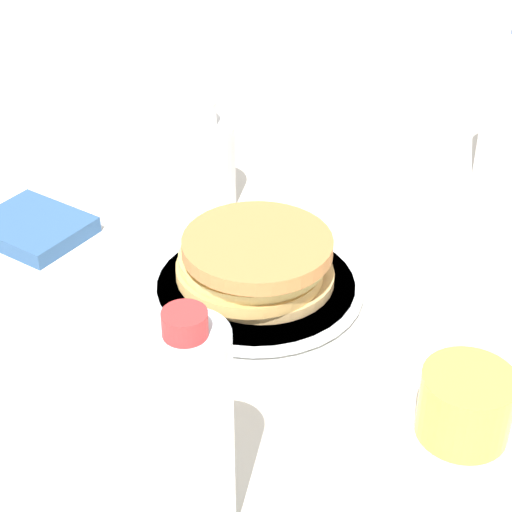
% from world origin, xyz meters
% --- Properties ---
extents(ground_plane, '(4.00, 4.00, 0.00)m').
position_xyz_m(ground_plane, '(0.00, 0.00, 0.00)').
color(ground_plane, silver).
extents(plate, '(0.24, 0.24, 0.01)m').
position_xyz_m(plate, '(0.02, -0.01, 0.01)').
color(plate, silver).
rests_on(plate, ground_plane).
extents(pancake_stack, '(0.17, 0.17, 0.06)m').
position_xyz_m(pancake_stack, '(0.02, -0.01, 0.04)').
color(pancake_stack, tan).
rests_on(pancake_stack, plate).
extents(juice_glass, '(0.08, 0.08, 0.06)m').
position_xyz_m(juice_glass, '(-0.26, -0.00, 0.03)').
color(juice_glass, yellow).
rests_on(juice_glass, ground_plane).
extents(cream_jug, '(0.10, 0.10, 0.14)m').
position_xyz_m(cream_jug, '(0.21, -0.09, 0.06)').
color(cream_jug, white).
rests_on(cream_jug, ground_plane).
extents(water_bottle_mid, '(0.06, 0.06, 0.21)m').
position_xyz_m(water_bottle_mid, '(-0.18, 0.24, 0.10)').
color(water_bottle_mid, silver).
rests_on(water_bottle_mid, ground_plane).
extents(napkin, '(0.14, 0.13, 0.02)m').
position_xyz_m(napkin, '(0.29, 0.10, 0.01)').
color(napkin, '#33598C').
rests_on(napkin, ground_plane).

